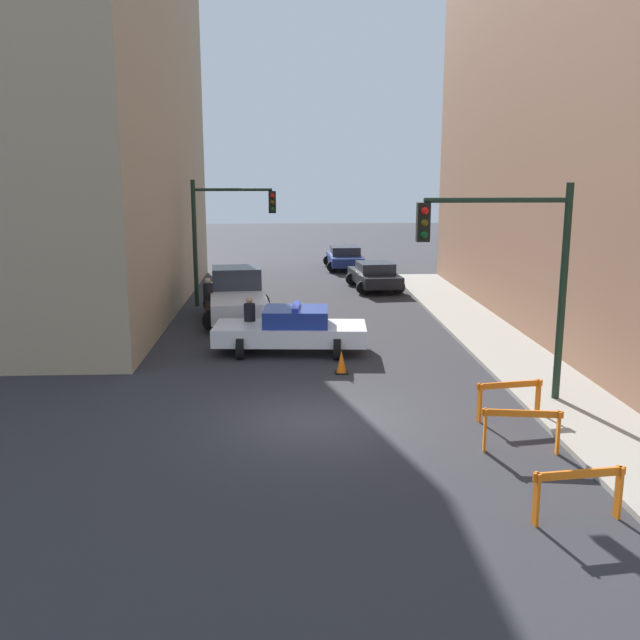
# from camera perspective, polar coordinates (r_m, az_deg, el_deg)

# --- Properties ---
(ground_plane) EXTENTS (120.00, 120.00, 0.00)m
(ground_plane) POSITION_cam_1_polar(r_m,az_deg,el_deg) (16.41, -0.22, -8.05)
(ground_plane) COLOR #2D2D33
(sidewalk_right) EXTENTS (2.40, 44.00, 0.12)m
(sidewalk_right) POSITION_cam_1_polar(r_m,az_deg,el_deg) (17.77, 20.34, -7.03)
(sidewalk_right) COLOR #9E998E
(sidewalk_right) RESTS_ON ground_plane
(traffic_light_near) EXTENTS (3.64, 0.35, 5.20)m
(traffic_light_near) POSITION_cam_1_polar(r_m,az_deg,el_deg) (17.40, 15.42, 4.65)
(traffic_light_near) COLOR black
(traffic_light_near) RESTS_ON sidewalk_right
(traffic_light_far) EXTENTS (3.44, 0.35, 5.20)m
(traffic_light_far) POSITION_cam_1_polar(r_m,az_deg,el_deg) (29.67, -7.91, 7.58)
(traffic_light_far) COLOR black
(traffic_light_far) RESTS_ON ground_plane
(police_car) EXTENTS (4.81, 2.56, 1.52)m
(police_car) POSITION_cam_1_polar(r_m,az_deg,el_deg) (22.18, -2.28, -0.78)
(police_car) COLOR white
(police_car) RESTS_ON ground_plane
(white_truck) EXTENTS (2.98, 5.57, 1.90)m
(white_truck) POSITION_cam_1_polar(r_m,az_deg,el_deg) (27.15, -6.62, 1.91)
(white_truck) COLOR silver
(white_truck) RESTS_ON ground_plane
(parked_car_near) EXTENTS (2.55, 4.46, 1.31)m
(parked_car_near) POSITION_cam_1_polar(r_m,az_deg,el_deg) (33.99, 4.39, 3.59)
(parked_car_near) COLOR black
(parked_car_near) RESTS_ON ground_plane
(parked_car_mid) EXTENTS (2.34, 4.34, 1.31)m
(parked_car_mid) POSITION_cam_1_polar(r_m,az_deg,el_deg) (40.93, 1.99, 5.05)
(parked_car_mid) COLOR navy
(parked_car_mid) RESTS_ON ground_plane
(pedestrian_crossing) EXTENTS (0.41, 0.41, 1.66)m
(pedestrian_crossing) POSITION_cam_1_polar(r_m,az_deg,el_deg) (22.80, -5.64, -0.12)
(pedestrian_crossing) COLOR black
(pedestrian_crossing) RESTS_ON ground_plane
(pedestrian_corner) EXTENTS (0.50, 0.50, 1.66)m
(pedestrian_corner) POSITION_cam_1_polar(r_m,az_deg,el_deg) (26.99, -8.93, 1.68)
(pedestrian_corner) COLOR #382D23
(pedestrian_corner) RESTS_ON ground_plane
(barrier_front) EXTENTS (1.59, 0.34, 0.90)m
(barrier_front) POSITION_cam_1_polar(r_m,az_deg,el_deg) (12.50, 19.99, -12.39)
(barrier_front) COLOR orange
(barrier_front) RESTS_ON ground_plane
(barrier_mid) EXTENTS (1.59, 0.39, 0.90)m
(barrier_mid) POSITION_cam_1_polar(r_m,az_deg,el_deg) (15.01, 15.84, -7.97)
(barrier_mid) COLOR orange
(barrier_mid) RESTS_ON ground_plane
(barrier_back) EXTENTS (1.59, 0.39, 0.90)m
(barrier_back) POSITION_cam_1_polar(r_m,az_deg,el_deg) (16.85, 14.91, -5.72)
(barrier_back) COLOR orange
(barrier_back) RESTS_ON ground_plane
(traffic_cone) EXTENTS (0.36, 0.36, 0.66)m
(traffic_cone) POSITION_cam_1_polar(r_m,az_deg,el_deg) (20.00, 1.73, -3.40)
(traffic_cone) COLOR black
(traffic_cone) RESTS_ON ground_plane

